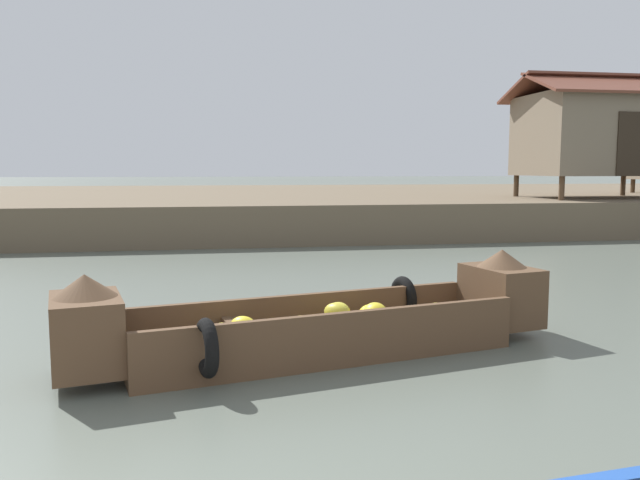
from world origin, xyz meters
TOP-DOWN VIEW (x-y plane):
  - ground_plane at (0.00, 10.00)m, footprint 300.00×300.00m
  - riverbank_strip at (0.00, 23.06)m, footprint 160.00×20.00m
  - banana_boat at (1.33, 4.09)m, footprint 5.17×2.29m
  - stilt_house_left at (11.97, 15.74)m, footprint 4.93×3.60m

SIDE VIEW (x-z plane):
  - ground_plane at x=0.00m, z-range 0.00..0.00m
  - banana_boat at x=1.33m, z-range -0.14..0.83m
  - riverbank_strip at x=0.00m, z-range 0.00..1.01m
  - stilt_house_left at x=11.97m, z-range 1.10..4.86m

